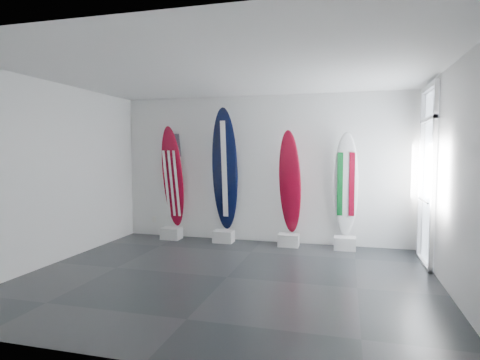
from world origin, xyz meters
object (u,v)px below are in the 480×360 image
(surfboard_usa, at_px, (173,177))
(surfboard_italy, at_px, (346,185))
(surfboard_navy, at_px, (225,169))
(surfboard_swiss, at_px, (290,182))

(surfboard_usa, bearing_deg, surfboard_italy, 6.93)
(surfboard_navy, bearing_deg, surfboard_swiss, 6.67)
(surfboard_swiss, distance_m, surfboard_italy, 1.07)
(surfboard_navy, relative_size, surfboard_italy, 1.26)
(surfboard_usa, xyz_separation_m, surfboard_italy, (3.57, 0.00, -0.08))
(surfboard_usa, distance_m, surfboard_italy, 3.57)
(surfboard_navy, xyz_separation_m, surfboard_swiss, (1.34, 0.00, -0.24))
(surfboard_usa, relative_size, surfboard_swiss, 1.06)
(surfboard_swiss, bearing_deg, surfboard_usa, -164.49)
(surfboard_usa, height_order, surfboard_navy, surfboard_navy)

